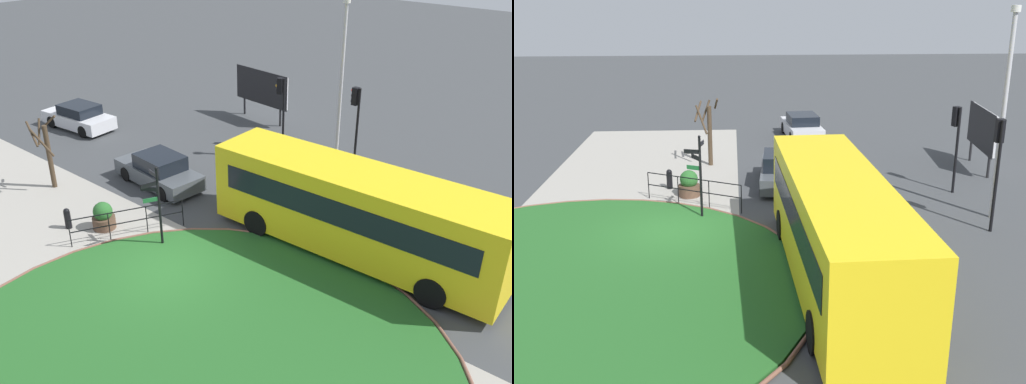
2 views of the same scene
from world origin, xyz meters
TOP-DOWN VIEW (x-y plane):
  - ground at (0.00, 0.00)m, footprint 120.00×120.00m
  - sidewalk_paving at (0.00, -1.86)m, footprint 32.00×8.28m
  - grass_island at (3.92, -2.89)m, footprint 14.41×14.41m
  - grass_kerb_ring at (3.92, -2.89)m, footprint 14.72×14.72m
  - signpost_directional at (-1.36, 0.88)m, footprint 0.59×0.70m
  - bollard_foreground at (-4.88, -0.56)m, footprint 0.24×0.24m
  - railing_grass_edge at (-2.69, 0.56)m, footprint 1.92×3.65m
  - bus_yellow at (4.07, 4.90)m, footprint 10.47×2.80m
  - car_near_lane at (-13.72, 5.92)m, footprint 4.27×2.09m
  - car_far_lane at (-5.09, 4.12)m, footprint 4.40×2.07m
  - traffic_light_near at (0.39, 10.84)m, footprint 0.49×0.28m
  - traffic_light_far at (-3.84, 10.95)m, footprint 0.48×0.32m
  - lamppost_tall at (-0.80, 11.40)m, footprint 0.32×0.32m
  - billboard_left at (-7.05, 13.36)m, footprint 3.90×0.53m
  - planter_near_signpost at (-3.86, 0.32)m, footprint 0.85×0.85m
  - street_tree_bare at (-8.38, 0.97)m, footprint 1.32×1.12m

SIDE VIEW (x-z plane):
  - ground at x=0.00m, z-range 0.00..0.00m
  - sidewalk_paving at x=0.00m, z-range 0.00..0.02m
  - grass_island at x=3.92m, z-range 0.00..0.10m
  - grass_kerb_ring at x=3.92m, z-range 0.00..0.11m
  - bollard_foreground at x=-4.88m, z-range 0.01..0.85m
  - planter_near_signpost at x=-3.86m, z-range -0.05..1.02m
  - car_near_lane at x=-13.72m, z-range -0.05..1.32m
  - car_far_lane at x=-5.09m, z-range -0.06..1.37m
  - railing_grass_edge at x=-2.69m, z-range 0.16..1.26m
  - bus_yellow at x=4.07m, z-range 0.12..3.20m
  - street_tree_bare at x=-8.38m, z-range 0.08..3.29m
  - signpost_directional at x=-1.36m, z-range 0.25..3.32m
  - billboard_left at x=-7.05m, z-range 0.43..3.27m
  - traffic_light_far at x=-3.84m, z-range 0.82..4.31m
  - traffic_light_near at x=0.39m, z-range 0.89..4.75m
  - lamppost_tall at x=-0.80m, z-range 0.29..7.67m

